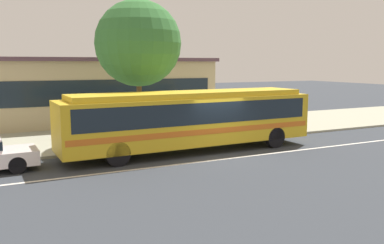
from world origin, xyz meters
TOP-DOWN VIEW (x-y plane):
  - ground_plane at (0.00, 0.00)m, footprint 120.00×120.00m
  - sidewalk_slab at (0.00, 6.52)m, footprint 60.00×8.00m
  - lane_stripe_center at (0.00, -0.80)m, footprint 56.00×0.16m
  - transit_bus at (-0.82, 1.17)m, footprint 11.96×2.80m
  - pedestrian_waiting_near_sign at (0.69, 4.69)m, footprint 0.34×0.34m
  - bus_stop_sign at (2.88, 2.89)m, footprint 0.15×0.44m
  - street_tree_near_stop at (-2.11, 4.63)m, footprint 4.38×4.38m
  - station_building at (-2.53, 12.63)m, footprint 15.78×6.49m

SIDE VIEW (x-z plane):
  - ground_plane at x=0.00m, z-range 0.00..0.00m
  - lane_stripe_center at x=0.00m, z-range 0.00..0.01m
  - sidewalk_slab at x=0.00m, z-range 0.00..0.12m
  - pedestrian_waiting_near_sign at x=0.69m, z-range 0.27..2.00m
  - transit_bus at x=-0.82m, z-range 0.23..3.00m
  - bus_stop_sign at x=2.88m, z-range 0.47..2.93m
  - station_building at x=-2.53m, z-range 0.01..4.43m
  - street_tree_near_stop at x=-2.11m, z-range 1.48..8.60m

